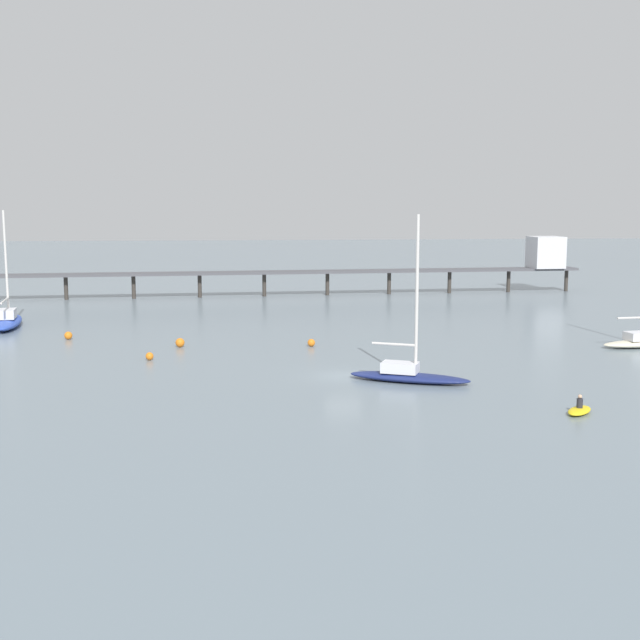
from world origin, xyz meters
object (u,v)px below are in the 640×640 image
object	(u,v)px
pier	(418,263)
mooring_buoy_outer	(311,343)
sailboat_navy	(408,372)
mooring_buoy_inner	(68,336)
mooring_buoy_far	(150,356)
dinghy_yellow	(579,410)
sailboat_blue	(8,320)
mooring_buoy_near	(180,343)

from	to	relation	value
pier	mooring_buoy_outer	xyz separation A→B (m)	(-17.53, -38.51, -3.77)
sailboat_navy	mooring_buoy_inner	size ratio (longest dim) A/B	16.20
mooring_buoy_inner	mooring_buoy_far	size ratio (longest dim) A/B	1.15
pier	dinghy_yellow	xyz separation A→B (m)	(-3.82, -62.31, -3.87)
sailboat_blue	mooring_buoy_inner	bearing A→B (deg)	-46.86
sailboat_blue	mooring_buoy_outer	distance (m)	31.62
dinghy_yellow	sailboat_navy	bearing A→B (deg)	131.39
pier	mooring_buoy_outer	bearing A→B (deg)	-114.48
mooring_buoy_near	mooring_buoy_inner	xyz separation A→B (m)	(-10.23, 4.90, -0.03)
sailboat_navy	mooring_buoy_outer	bearing A→B (deg)	110.65
mooring_buoy_inner	mooring_buoy_far	distance (m)	13.36
sailboat_navy	dinghy_yellow	bearing A→B (deg)	-48.61
sailboat_navy	mooring_buoy_outer	size ratio (longest dim) A/B	17.72
mooring_buoy_inner	mooring_buoy_outer	bearing A→B (deg)	-14.86
sailboat_blue	mooring_buoy_outer	bearing A→B (deg)	-25.12
sailboat_blue	dinghy_yellow	world-z (taller)	sailboat_blue
pier	mooring_buoy_far	world-z (taller)	pier
sailboat_navy	dinghy_yellow	xyz separation A→B (m)	(8.29, -9.41, -0.44)
sailboat_blue	pier	bearing A→B (deg)	28.53
mooring_buoy_outer	mooring_buoy_far	size ratio (longest dim) A/B	1.05
pier	mooring_buoy_far	xyz separation A→B (m)	(-30.62, -43.34, -3.78)
dinghy_yellow	mooring_buoy_far	size ratio (longest dim) A/B	4.23
pier	sailboat_blue	world-z (taller)	sailboat_blue
sailboat_navy	mooring_buoy_inner	distance (m)	33.46
mooring_buoy_inner	pier	bearing A→B (deg)	40.18
mooring_buoy_outer	mooring_buoy_near	distance (m)	11.15
dinghy_yellow	pier	bearing A→B (deg)	86.49
pier	sailboat_navy	bearing A→B (deg)	-102.89
pier	sailboat_navy	xyz separation A→B (m)	(-12.11, -52.91, -3.43)
sailboat_navy	mooring_buoy_near	xyz separation A→B (m)	(-16.55, 15.16, -0.28)
dinghy_yellow	mooring_buoy_far	distance (m)	32.84
mooring_buoy_near	mooring_buoy_inner	size ratio (longest dim) A/B	1.09
sailboat_navy	dinghy_yellow	world-z (taller)	sailboat_navy
mooring_buoy_inner	dinghy_yellow	bearing A→B (deg)	-40.04
sailboat_blue	dinghy_yellow	xyz separation A→B (m)	(42.34, -37.22, -0.55)
sailboat_navy	mooring_buoy_near	distance (m)	22.45
dinghy_yellow	sailboat_blue	bearing A→B (deg)	138.68
mooring_buoy_near	mooring_buoy_outer	bearing A→B (deg)	-3.96
dinghy_yellow	mooring_buoy_near	bearing A→B (deg)	135.32
mooring_buoy_outer	mooring_buoy_inner	world-z (taller)	mooring_buoy_inner
pier	mooring_buoy_near	xyz separation A→B (m)	(-28.66, -37.74, -3.71)
sailboat_blue	dinghy_yellow	distance (m)	56.38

